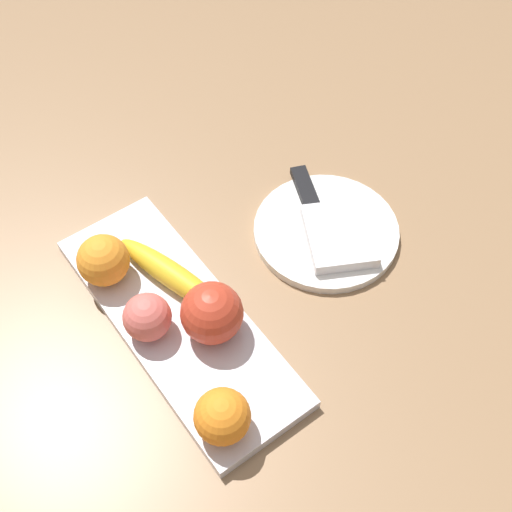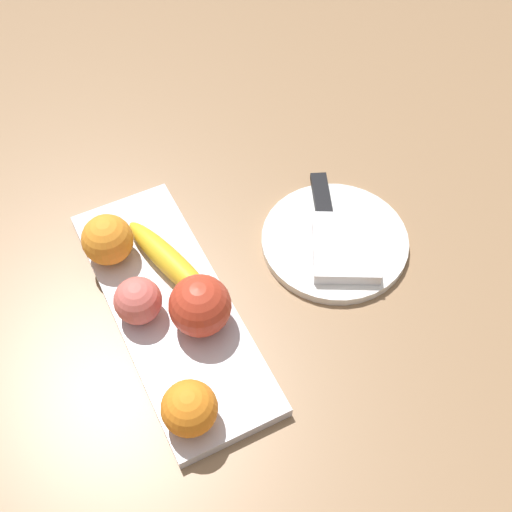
{
  "view_description": "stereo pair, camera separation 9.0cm",
  "coord_description": "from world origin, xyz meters",
  "px_view_note": "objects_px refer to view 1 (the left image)",
  "views": [
    {
      "loc": [
        0.4,
        -0.2,
        0.77
      ],
      "look_at": [
        -0.03,
        0.11,
        0.05
      ],
      "focal_mm": 47.18,
      "sensor_mm": 36.0,
      "label": 1
    },
    {
      "loc": [
        0.45,
        -0.12,
        0.77
      ],
      "look_at": [
        -0.03,
        0.11,
        0.05
      ],
      "focal_mm": 47.18,
      "sensor_mm": 36.0,
      "label": 2
    }
  ],
  "objects_px": {
    "dinner_plate": "(326,231)",
    "banana": "(173,276)",
    "orange_near_banana": "(103,260)",
    "peach": "(147,317)",
    "orange_near_apple": "(222,416)",
    "knife": "(309,198)",
    "fruit_tray": "(179,319)",
    "folded_napkin": "(339,236)",
    "apple": "(212,313)"
  },
  "relations": [
    {
      "from": "dinner_plate",
      "to": "banana",
      "type": "bearing_deg",
      "value": -101.5
    },
    {
      "from": "orange_near_banana",
      "to": "dinner_plate",
      "type": "distance_m",
      "value": 0.32
    },
    {
      "from": "banana",
      "to": "orange_near_apple",
      "type": "distance_m",
      "value": 0.22
    },
    {
      "from": "knife",
      "to": "dinner_plate",
      "type": "bearing_deg",
      "value": 10.02
    },
    {
      "from": "orange_near_banana",
      "to": "knife",
      "type": "height_order",
      "value": "orange_near_banana"
    },
    {
      "from": "orange_near_banana",
      "to": "dinner_plate",
      "type": "relative_size",
      "value": 0.33
    },
    {
      "from": "peach",
      "to": "folded_napkin",
      "type": "bearing_deg",
      "value": 84.12
    },
    {
      "from": "banana",
      "to": "peach",
      "type": "relative_size",
      "value": 3.09
    },
    {
      "from": "fruit_tray",
      "to": "orange_near_apple",
      "type": "bearing_deg",
      "value": -13.8
    },
    {
      "from": "banana",
      "to": "orange_near_banana",
      "type": "xyz_separation_m",
      "value": [
        -0.06,
        -0.07,
        0.02
      ]
    },
    {
      "from": "knife",
      "to": "banana",
      "type": "bearing_deg",
      "value": -65.22
    },
    {
      "from": "fruit_tray",
      "to": "dinner_plate",
      "type": "distance_m",
      "value": 0.25
    },
    {
      "from": "orange_near_apple",
      "to": "dinner_plate",
      "type": "distance_m",
      "value": 0.34
    },
    {
      "from": "apple",
      "to": "orange_near_apple",
      "type": "distance_m",
      "value": 0.13
    },
    {
      "from": "fruit_tray",
      "to": "dinner_plate",
      "type": "bearing_deg",
      "value": 90.0
    },
    {
      "from": "dinner_plate",
      "to": "knife",
      "type": "distance_m",
      "value": 0.06
    },
    {
      "from": "banana",
      "to": "orange_near_banana",
      "type": "height_order",
      "value": "orange_near_banana"
    },
    {
      "from": "dinner_plate",
      "to": "apple",
      "type": "bearing_deg",
      "value": -79.08
    },
    {
      "from": "orange_near_apple",
      "to": "peach",
      "type": "bearing_deg",
      "value": -179.79
    },
    {
      "from": "orange_near_banana",
      "to": "peach",
      "type": "height_order",
      "value": "orange_near_banana"
    },
    {
      "from": "orange_near_banana",
      "to": "knife",
      "type": "xyz_separation_m",
      "value": [
        0.05,
        0.31,
        -0.03
      ]
    },
    {
      "from": "orange_near_apple",
      "to": "folded_napkin",
      "type": "height_order",
      "value": "orange_near_apple"
    },
    {
      "from": "knife",
      "to": "peach",
      "type": "bearing_deg",
      "value": -57.77
    },
    {
      "from": "knife",
      "to": "folded_napkin",
      "type": "bearing_deg",
      "value": 13.92
    },
    {
      "from": "dinner_plate",
      "to": "folded_napkin",
      "type": "bearing_deg",
      "value": 0.0
    },
    {
      "from": "banana",
      "to": "dinner_plate",
      "type": "xyz_separation_m",
      "value": [
        0.05,
        0.23,
        -0.03
      ]
    },
    {
      "from": "folded_napkin",
      "to": "knife",
      "type": "height_order",
      "value": "folded_napkin"
    },
    {
      "from": "orange_near_apple",
      "to": "folded_napkin",
      "type": "distance_m",
      "value": 0.32
    },
    {
      "from": "folded_napkin",
      "to": "fruit_tray",
      "type": "bearing_deg",
      "value": -95.94
    },
    {
      "from": "folded_napkin",
      "to": "apple",
      "type": "bearing_deg",
      "value": -85.59
    },
    {
      "from": "dinner_plate",
      "to": "knife",
      "type": "relative_size",
      "value": 1.2
    },
    {
      "from": "dinner_plate",
      "to": "knife",
      "type": "height_order",
      "value": "knife"
    },
    {
      "from": "fruit_tray",
      "to": "folded_napkin",
      "type": "bearing_deg",
      "value": 84.06
    },
    {
      "from": "apple",
      "to": "peach",
      "type": "relative_size",
      "value": 1.28
    },
    {
      "from": "orange_near_apple",
      "to": "knife",
      "type": "height_order",
      "value": "orange_near_apple"
    },
    {
      "from": "peach",
      "to": "dinner_plate",
      "type": "relative_size",
      "value": 0.3
    },
    {
      "from": "fruit_tray",
      "to": "orange_near_banana",
      "type": "height_order",
      "value": "orange_near_banana"
    },
    {
      "from": "dinner_plate",
      "to": "peach",
      "type": "bearing_deg",
      "value": -90.75
    },
    {
      "from": "orange_near_banana",
      "to": "knife",
      "type": "bearing_deg",
      "value": 79.88
    },
    {
      "from": "orange_near_banana",
      "to": "peach",
      "type": "bearing_deg",
      "value": 1.32
    },
    {
      "from": "banana",
      "to": "dinner_plate",
      "type": "bearing_deg",
      "value": 62.88
    },
    {
      "from": "apple",
      "to": "orange_near_apple",
      "type": "bearing_deg",
      "value": -29.27
    },
    {
      "from": "peach",
      "to": "folded_napkin",
      "type": "height_order",
      "value": "peach"
    },
    {
      "from": "banana",
      "to": "peach",
      "type": "height_order",
      "value": "peach"
    },
    {
      "from": "fruit_tray",
      "to": "folded_napkin",
      "type": "relative_size",
      "value": 3.59
    },
    {
      "from": "peach",
      "to": "knife",
      "type": "bearing_deg",
      "value": 99.75
    },
    {
      "from": "apple",
      "to": "orange_near_banana",
      "type": "height_order",
      "value": "apple"
    },
    {
      "from": "apple",
      "to": "knife",
      "type": "xyz_separation_m",
      "value": [
        -0.1,
        0.24,
        -0.04
      ]
    },
    {
      "from": "orange_near_apple",
      "to": "orange_near_banana",
      "type": "bearing_deg",
      "value": -179.35
    },
    {
      "from": "fruit_tray",
      "to": "knife",
      "type": "bearing_deg",
      "value": 101.98
    }
  ]
}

